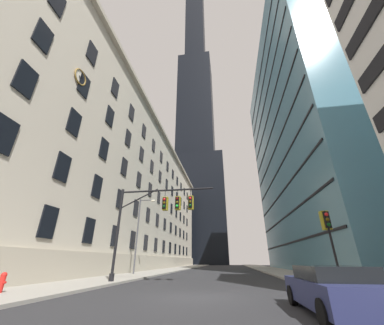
# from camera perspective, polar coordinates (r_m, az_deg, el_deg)

# --- Properties ---
(ground_plane) EXTENTS (102.00, 160.00, 0.10)m
(ground_plane) POSITION_cam_1_polar(r_m,az_deg,el_deg) (11.42, 0.87, -31.76)
(ground_plane) COLOR #28282B
(sidewalk_left) EXTENTS (5.00, 160.00, 0.15)m
(sidewalk_left) POSITION_cam_1_polar(r_m,az_deg,el_deg) (15.16, -36.93, -25.13)
(sidewalk_left) COLOR gray
(sidewalk_left) RESTS_ON ground
(station_building) EXTENTS (15.89, 73.70, 27.16)m
(station_building) POSITION_cam_1_polar(r_m,az_deg,el_deg) (48.19, -16.33, -8.54)
(station_building) COLOR beige
(station_building) RESTS_ON ground
(dark_skyscraper) EXTENTS (26.18, 26.18, 223.40)m
(dark_skyscraper) POSITION_cam_1_polar(r_m,az_deg,el_deg) (118.88, 1.11, 8.42)
(dark_skyscraper) COLOR black
(dark_skyscraper) RESTS_ON ground
(glass_office_midrise) EXTENTS (17.40, 41.23, 45.27)m
(glass_office_midrise) POSITION_cam_1_polar(r_m,az_deg,el_deg) (48.62, 29.78, 5.22)
(glass_office_midrise) COLOR teal
(glass_office_midrise) RESTS_ON ground
(traffic_signal_mast) EXTENTS (7.66, 0.63, 6.76)m
(traffic_signal_mast) POSITION_cam_1_polar(r_m,az_deg,el_deg) (17.78, -8.16, -12.17)
(traffic_signal_mast) COLOR black
(traffic_signal_mast) RESTS_ON sidewalk_left
(traffic_light_near_right) EXTENTS (0.40, 0.63, 3.96)m
(traffic_light_near_right) POSITION_cam_1_polar(r_m,az_deg,el_deg) (14.97, 31.52, -13.55)
(traffic_light_near_right) COLOR black
(traffic_light_near_right) RESTS_ON sidewalk_right
(street_lamppost) EXTENTS (2.04, 0.32, 8.47)m
(street_lamppost) POSITION_cam_1_polar(r_m,az_deg,el_deg) (28.39, -13.33, -16.10)
(street_lamppost) COLOR #47474C
(street_lamppost) RESTS_ON sidewalk_left
(fire_hydrant) EXTENTS (0.42, 0.26, 0.85)m
(fire_hydrant) POSITION_cam_1_polar(r_m,az_deg,el_deg) (14.57, -40.78, -22.23)
(fire_hydrant) COLOR red
(fire_hydrant) RESTS_ON sidewalk_left
(parked_car) EXTENTS (1.93, 4.41, 1.34)m
(parked_car) POSITION_cam_1_polar(r_m,az_deg,el_deg) (8.90, 32.57, -25.89)
(parked_car) COLOR navy
(parked_car) RESTS_ON ground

